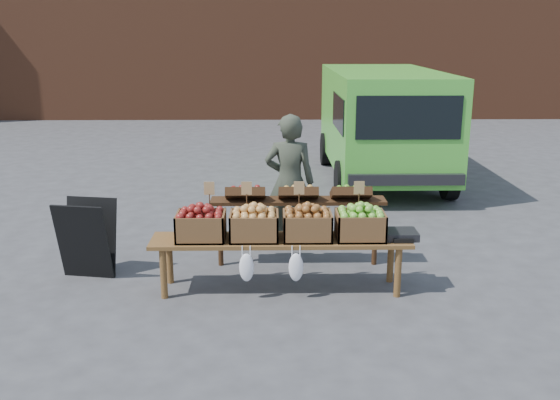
{
  "coord_description": "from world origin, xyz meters",
  "views": [
    {
      "loc": [
        0.85,
        -6.1,
        2.67
      ],
      "look_at": [
        0.96,
        0.55,
        0.85
      ],
      "focal_mm": 40.0,
      "sensor_mm": 36.0,
      "label": 1
    }
  ],
  "objects_px": {
    "back_table": "(298,222)",
    "display_bench": "(281,264)",
    "crate_russet_pears": "(254,226)",
    "crate_green_apples": "(360,225)",
    "crate_golden_apples": "(201,226)",
    "chalkboard_sign": "(87,239)",
    "delivery_van": "(382,126)",
    "crate_red_apples": "(307,226)",
    "vendor": "(290,182)",
    "weighing_scale": "(401,234)"
  },
  "relations": [
    {
      "from": "delivery_van",
      "to": "crate_russet_pears",
      "type": "xyz_separation_m",
      "value": [
        -2.19,
        -5.0,
        -0.28
      ]
    },
    {
      "from": "delivery_van",
      "to": "crate_golden_apples",
      "type": "relative_size",
      "value": 8.84
    },
    {
      "from": "chalkboard_sign",
      "to": "crate_golden_apples",
      "type": "relative_size",
      "value": 1.77
    },
    {
      "from": "crate_russet_pears",
      "to": "crate_green_apples",
      "type": "xyz_separation_m",
      "value": [
        1.1,
        0.0,
        0.0
      ]
    },
    {
      "from": "back_table",
      "to": "display_bench",
      "type": "distance_m",
      "value": 0.79
    },
    {
      "from": "crate_red_apples",
      "to": "crate_russet_pears",
      "type": "bearing_deg",
      "value": 180.0
    },
    {
      "from": "vendor",
      "to": "crate_russet_pears",
      "type": "relative_size",
      "value": 3.39
    },
    {
      "from": "crate_russet_pears",
      "to": "crate_green_apples",
      "type": "distance_m",
      "value": 1.1
    },
    {
      "from": "back_table",
      "to": "crate_green_apples",
      "type": "xyz_separation_m",
      "value": [
        0.61,
        -0.72,
        0.19
      ]
    },
    {
      "from": "crate_golden_apples",
      "to": "back_table",
      "type": "bearing_deg",
      "value": 34.81
    },
    {
      "from": "crate_green_apples",
      "to": "weighing_scale",
      "type": "bearing_deg",
      "value": 0.0
    },
    {
      "from": "display_bench",
      "to": "weighing_scale",
      "type": "xyz_separation_m",
      "value": [
        1.25,
        0.0,
        0.33
      ]
    },
    {
      "from": "delivery_van",
      "to": "crate_red_apples",
      "type": "xyz_separation_m",
      "value": [
        -1.64,
        -5.0,
        -0.28
      ]
    },
    {
      "from": "crate_green_apples",
      "to": "vendor",
      "type": "bearing_deg",
      "value": 117.38
    },
    {
      "from": "chalkboard_sign",
      "to": "crate_golden_apples",
      "type": "xyz_separation_m",
      "value": [
        1.31,
        -0.4,
        0.27
      ]
    },
    {
      "from": "vendor",
      "to": "chalkboard_sign",
      "type": "bearing_deg",
      "value": 28.43
    },
    {
      "from": "back_table",
      "to": "chalkboard_sign",
      "type": "bearing_deg",
      "value": -172.23
    },
    {
      "from": "delivery_van",
      "to": "display_bench",
      "type": "xyz_separation_m",
      "value": [
        -1.91,
        -5.0,
        -0.7
      ]
    },
    {
      "from": "back_table",
      "to": "crate_golden_apples",
      "type": "distance_m",
      "value": 1.28
    },
    {
      "from": "crate_golden_apples",
      "to": "weighing_scale",
      "type": "relative_size",
      "value": 1.47
    },
    {
      "from": "crate_golden_apples",
      "to": "crate_russet_pears",
      "type": "relative_size",
      "value": 1.0
    },
    {
      "from": "display_bench",
      "to": "crate_green_apples",
      "type": "height_order",
      "value": "crate_green_apples"
    },
    {
      "from": "vendor",
      "to": "weighing_scale",
      "type": "distance_m",
      "value": 1.76
    },
    {
      "from": "display_bench",
      "to": "crate_golden_apples",
      "type": "xyz_separation_m",
      "value": [
        -0.82,
        0.0,
        0.42
      ]
    },
    {
      "from": "vendor",
      "to": "display_bench",
      "type": "distance_m",
      "value": 1.46
    },
    {
      "from": "delivery_van",
      "to": "crate_green_apples",
      "type": "xyz_separation_m",
      "value": [
        -1.09,
        -5.0,
        -0.28
      ]
    },
    {
      "from": "delivery_van",
      "to": "back_table",
      "type": "height_order",
      "value": "delivery_van"
    },
    {
      "from": "vendor",
      "to": "weighing_scale",
      "type": "height_order",
      "value": "vendor"
    },
    {
      "from": "chalkboard_sign",
      "to": "crate_russet_pears",
      "type": "relative_size",
      "value": 1.77
    },
    {
      "from": "crate_golden_apples",
      "to": "vendor",
      "type": "bearing_deg",
      "value": 54.45
    },
    {
      "from": "crate_red_apples",
      "to": "weighing_scale",
      "type": "distance_m",
      "value": 0.98
    },
    {
      "from": "delivery_van",
      "to": "vendor",
      "type": "relative_size",
      "value": 2.6
    },
    {
      "from": "delivery_van",
      "to": "vendor",
      "type": "height_order",
      "value": "delivery_van"
    },
    {
      "from": "vendor",
      "to": "crate_red_apples",
      "type": "distance_m",
      "value": 1.35
    },
    {
      "from": "back_table",
      "to": "display_bench",
      "type": "bearing_deg",
      "value": -106.31
    },
    {
      "from": "weighing_scale",
      "to": "crate_golden_apples",
      "type": "bearing_deg",
      "value": 180.0
    },
    {
      "from": "vendor",
      "to": "crate_golden_apples",
      "type": "xyz_separation_m",
      "value": [
        -0.96,
        -1.34,
        -0.14
      ]
    },
    {
      "from": "chalkboard_sign",
      "to": "crate_golden_apples",
      "type": "distance_m",
      "value": 1.39
    },
    {
      "from": "display_bench",
      "to": "vendor",
      "type": "bearing_deg",
      "value": 84.39
    },
    {
      "from": "weighing_scale",
      "to": "crate_red_apples",
      "type": "bearing_deg",
      "value": 180.0
    },
    {
      "from": "back_table",
      "to": "crate_green_apples",
      "type": "distance_m",
      "value": 0.97
    },
    {
      "from": "display_bench",
      "to": "crate_golden_apples",
      "type": "bearing_deg",
      "value": 180.0
    },
    {
      "from": "crate_russet_pears",
      "to": "vendor",
      "type": "bearing_deg",
      "value": 73.11
    },
    {
      "from": "chalkboard_sign",
      "to": "crate_red_apples",
      "type": "xyz_separation_m",
      "value": [
        2.41,
        -0.4,
        0.27
      ]
    },
    {
      "from": "display_bench",
      "to": "crate_red_apples",
      "type": "height_order",
      "value": "crate_red_apples"
    },
    {
      "from": "delivery_van",
      "to": "crate_golden_apples",
      "type": "xyz_separation_m",
      "value": [
        -2.74,
        -5.0,
        -0.28
      ]
    },
    {
      "from": "vendor",
      "to": "weighing_scale",
      "type": "bearing_deg",
      "value": 135.8
    },
    {
      "from": "crate_green_apples",
      "to": "display_bench",
      "type": "bearing_deg",
      "value": 180.0
    },
    {
      "from": "weighing_scale",
      "to": "chalkboard_sign",
      "type": "bearing_deg",
      "value": 173.26
    },
    {
      "from": "crate_red_apples",
      "to": "crate_green_apples",
      "type": "height_order",
      "value": "same"
    }
  ]
}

